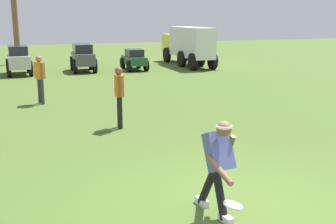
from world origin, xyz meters
The scene contains 10 objects.
ground_plane centered at (0.00, 0.00, 0.00)m, with size 80.00×80.00×0.00m, color #496227.
frisbee_thrower centered at (-0.44, -0.08, 0.80)m, with size 0.47×1.13×1.42m.
frisbee_in_flight centered at (-0.56, -0.74, 0.47)m, with size 0.30×0.30×0.08m.
teammate_near_sideline centered at (-2.18, 9.01, 0.94)m, with size 0.32×0.48×1.56m.
teammate_deep centered at (-0.53, 5.15, 0.94)m, with size 0.24×0.50×1.56m.
parked_car_slot_b centered at (-2.65, 16.77, 0.74)m, with size 1.21×2.37×1.40m.
parked_car_slot_c centered at (0.49, 16.95, 0.74)m, with size 1.27×2.40×1.40m.
parked_car_slot_d centered at (3.14, 16.62, 0.56)m, with size 1.14×2.22×1.10m.
box_truck centered at (6.63, 17.57, 1.23)m, with size 1.54×5.93×2.20m.
palm_tree_left_of_centre centered at (-2.58, 21.85, 3.56)m, with size 3.22×3.73×6.05m.
Camera 1 is at (-3.03, -5.01, 2.77)m, focal length 45.00 mm.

